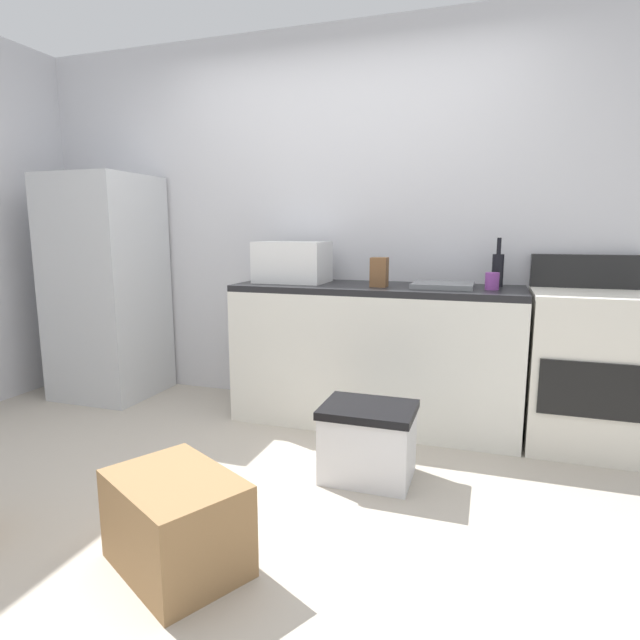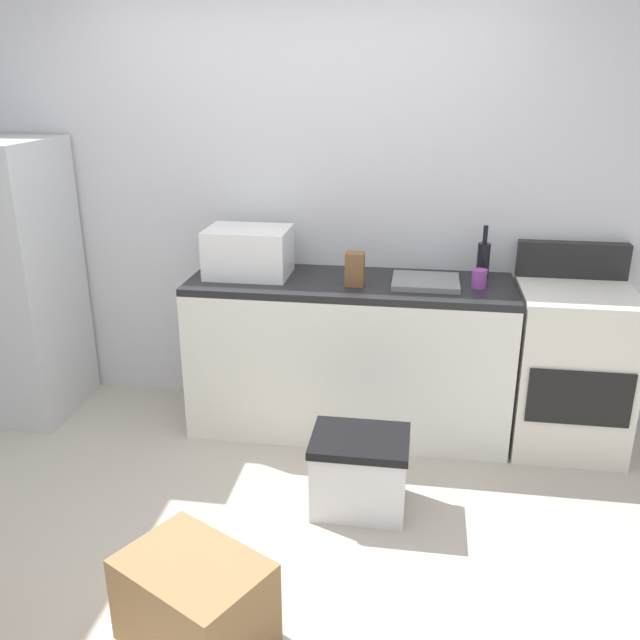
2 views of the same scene
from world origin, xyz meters
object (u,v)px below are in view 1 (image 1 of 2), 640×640
at_px(wine_bottle, 498,269).
at_px(coffee_mug, 492,281).
at_px(microwave, 293,262).
at_px(storage_bin, 368,441).
at_px(refrigerator, 107,288).
at_px(knife_block, 379,272).
at_px(cardboard_box_medium, 176,522).
at_px(stove_oven, 583,367).

bearing_deg(wine_bottle, coffee_mug, -99.02).
xyz_separation_m(microwave, storage_bin, (0.72, -0.82, -0.84)).
distance_m(coffee_mug, storage_bin, 1.22).
bearing_deg(coffee_mug, refrigerator, -179.40).
relative_size(knife_block, cardboard_box_medium, 0.35).
bearing_deg(coffee_mug, microwave, 177.83).
distance_m(refrigerator, microwave, 1.49).
relative_size(stove_oven, coffee_mug, 11.00).
bearing_deg(stove_oven, cardboard_box_medium, -132.69).
height_order(stove_oven, microwave, microwave).
height_order(refrigerator, storage_bin, refrigerator).
height_order(refrigerator, stove_oven, refrigerator).
bearing_deg(storage_bin, cardboard_box_medium, -119.07).
distance_m(microwave, knife_block, 0.62).
xyz_separation_m(microwave, wine_bottle, (1.30, 0.13, -0.03)).
distance_m(refrigerator, coffee_mug, 2.75).
relative_size(stove_oven, storage_bin, 2.39).
bearing_deg(stove_oven, coffee_mug, -177.13).
distance_m(wine_bottle, storage_bin, 1.39).
xyz_separation_m(knife_block, cardboard_box_medium, (-0.40, -1.64, -0.81)).
relative_size(coffee_mug, storage_bin, 0.22).
distance_m(microwave, coffee_mug, 1.28).
xyz_separation_m(stove_oven, knife_block, (-1.19, -0.08, 0.52)).
xyz_separation_m(refrigerator, coffee_mug, (2.75, 0.03, 0.13)).
height_order(coffee_mug, storage_bin, coffee_mug).
distance_m(wine_bottle, knife_block, 0.73).
bearing_deg(microwave, coffee_mug, -2.17).
distance_m(stove_oven, cardboard_box_medium, 2.36).
bearing_deg(stove_oven, microwave, 179.30).
bearing_deg(wine_bottle, knife_block, -161.33).
bearing_deg(refrigerator, wine_bottle, 4.33).
distance_m(microwave, cardboard_box_medium, 1.96).
distance_m(stove_oven, storage_bin, 1.37).
bearing_deg(wine_bottle, stove_oven, -17.32).
relative_size(coffee_mug, knife_block, 0.56).
height_order(stove_oven, knife_block, stove_oven).
bearing_deg(refrigerator, coffee_mug, 0.60).
relative_size(microwave, coffee_mug, 4.60).
bearing_deg(storage_bin, microwave, 131.31).
bearing_deg(refrigerator, knife_block, -0.66).
height_order(refrigerator, coffee_mug, refrigerator).
relative_size(refrigerator, knife_block, 9.10).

